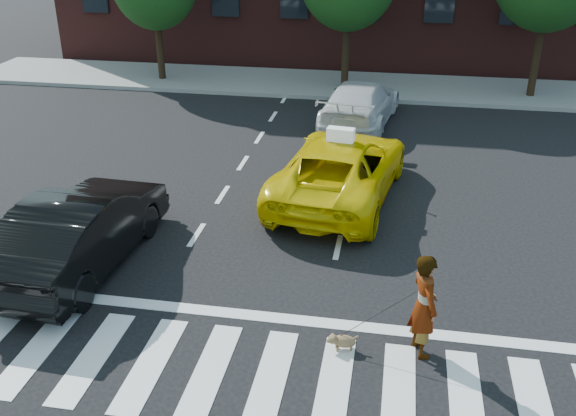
{
  "coord_description": "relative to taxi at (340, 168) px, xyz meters",
  "views": [
    {
      "loc": [
        2.66,
        -7.76,
        6.85
      ],
      "look_at": [
        0.58,
        3.9,
        1.1
      ],
      "focal_mm": 40.0,
      "sensor_mm": 36.0,
      "label": 1
    }
  ],
  "objects": [
    {
      "name": "ground",
      "position": [
        -1.35,
        -7.0,
        -0.79
      ],
      "size": [
        120.0,
        120.0,
        0.0
      ],
      "primitive_type": "plane",
      "color": "black",
      "rests_on": "ground"
    },
    {
      "name": "black_sedan",
      "position": [
        -4.8,
        -4.23,
        0.03
      ],
      "size": [
        1.94,
        5.02,
        1.63
      ],
      "primitive_type": "imported",
      "rotation": [
        0.0,
        0.0,
        3.1
      ],
      "color": "black",
      "rests_on": "ground"
    },
    {
      "name": "white_suv",
      "position": [
        0.05,
        5.85,
        -0.06
      ],
      "size": [
        2.68,
        5.26,
        1.46
      ],
      "primitive_type": "imported",
      "rotation": [
        0.0,
        0.0,
        3.01
      ],
      "color": "silver",
      "rests_on": "ground"
    },
    {
      "name": "stop_line",
      "position": [
        -1.35,
        -5.4,
        -0.78
      ],
      "size": [
        12.0,
        0.3,
        0.01
      ],
      "primitive_type": "cube",
      "color": "silver",
      "rests_on": "ground"
    },
    {
      "name": "woman",
      "position": [
        1.96,
        -5.9,
        0.13
      ],
      "size": [
        0.67,
        0.79,
        1.84
      ],
      "primitive_type": "imported",
      "rotation": [
        0.0,
        0.0,
        1.98
      ],
      "color": "#999999",
      "rests_on": "ground"
    },
    {
      "name": "sidewalk_far",
      "position": [
        -1.35,
        10.5,
        -0.71
      ],
      "size": [
        30.0,
        4.0,
        0.15
      ],
      "primitive_type": "cube",
      "color": "slate",
      "rests_on": "ground"
    },
    {
      "name": "crosswalk",
      "position": [
        -1.35,
        -7.0,
        -0.78
      ],
      "size": [
        13.0,
        2.4,
        0.01
      ],
      "primitive_type": "cube",
      "color": "silver",
      "rests_on": "ground"
    },
    {
      "name": "dog",
      "position": [
        0.68,
        -6.09,
        -0.61
      ],
      "size": [
        0.54,
        0.3,
        0.31
      ],
      "rotation": [
        0.0,
        0.0,
        0.27
      ],
      "color": "brown",
      "rests_on": "ground"
    },
    {
      "name": "taxi_sign",
      "position": [
        0.0,
        -0.2,
        0.95
      ],
      "size": [
        0.68,
        0.37,
        0.32
      ],
      "primitive_type": "cube",
      "rotation": [
        0.0,
        0.0,
        3.01
      ],
      "color": "white",
      "rests_on": "taxi"
    },
    {
      "name": "taxi",
      "position": [
        0.0,
        0.0,
        0.0
      ],
      "size": [
        3.35,
        5.97,
        1.57
      ],
      "primitive_type": "imported",
      "rotation": [
        0.0,
        0.0,
        3.01
      ],
      "color": "#D9BC04",
      "rests_on": "ground"
    }
  ]
}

